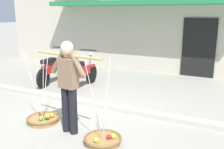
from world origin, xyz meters
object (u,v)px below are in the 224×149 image
(fruit_basket_left_side, at_px, (43,119))
(motorcycle_nearest_shop, at_px, (54,69))
(fruit_vendor, at_px, (68,81))
(fruit_basket_right_side, at_px, (103,139))
(motorcycle_second_in_row, at_px, (81,73))

(fruit_basket_left_side, distance_m, motorcycle_nearest_shop, 3.06)
(fruit_vendor, distance_m, fruit_basket_right_side, 1.18)
(motorcycle_nearest_shop, bearing_deg, fruit_basket_right_side, -39.91)
(fruit_vendor, distance_m, motorcycle_second_in_row, 2.86)
(fruit_vendor, xyz_separation_m, fruit_basket_left_side, (-0.74, 0.10, -0.90))
(fruit_basket_right_side, bearing_deg, fruit_vendor, 171.99)
(motorcycle_nearest_shop, relative_size, motorcycle_second_in_row, 1.00)
(motorcycle_second_in_row, bearing_deg, motorcycle_nearest_shop, 173.11)
(fruit_basket_right_side, xyz_separation_m, motorcycle_nearest_shop, (-3.23, 2.70, 0.38))
(fruit_basket_left_side, bearing_deg, motorcycle_second_in_row, 104.79)
(motorcycle_second_in_row, bearing_deg, fruit_basket_right_side, -50.51)
(fruit_basket_left_side, height_order, motorcycle_second_in_row, fruit_basket_left_side)
(fruit_basket_left_side, relative_size, motorcycle_nearest_shop, 0.80)
(fruit_vendor, height_order, fruit_basket_left_side, fruit_vendor)
(fruit_basket_left_side, distance_m, motorcycle_second_in_row, 2.46)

